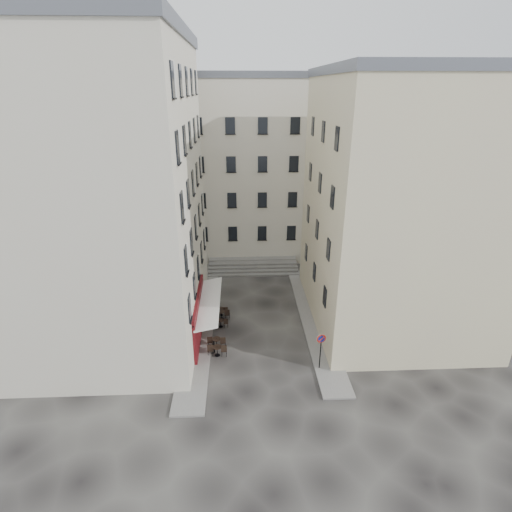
{
  "coord_description": "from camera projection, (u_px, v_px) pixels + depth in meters",
  "views": [
    {
      "loc": [
        -1.35,
        -24.38,
        17.29
      ],
      "look_at": [
        -0.07,
        4.0,
        5.22
      ],
      "focal_mm": 28.0,
      "sensor_mm": 36.0,
      "label": 1
    }
  ],
  "objects": [
    {
      "name": "bollard_far",
      "position": [
        218.0,
        298.0,
        34.42
      ],
      "size": [
        0.12,
        0.12,
        0.98
      ],
      "color": "black",
      "rests_on": "ground"
    },
    {
      "name": "no_parking_sign",
      "position": [
        321.0,
        345.0,
        25.75
      ],
      "size": [
        0.62,
        0.14,
        2.72
      ],
      "rotation": [
        0.0,
        0.0,
        0.15
      ],
      "color": "black",
      "rests_on": "ground"
    },
    {
      "name": "ground",
      "position": [
        259.0,
        343.0,
        29.24
      ],
      "size": [
        90.0,
        90.0,
        0.0
      ],
      "primitive_type": "plane",
      "color": "black",
      "rests_on": "ground"
    },
    {
      "name": "building_left",
      "position": [
        106.0,
        197.0,
        27.53
      ],
      "size": [
        12.2,
        16.2,
        20.6
      ],
      "color": "beige",
      "rests_on": "ground"
    },
    {
      "name": "pedestrian",
      "position": [
        217.0,
        312.0,
        31.73
      ],
      "size": [
        0.65,
        0.49,
        1.6
      ],
      "primitive_type": "imported",
      "rotation": [
        0.0,
        0.0,
        3.35
      ],
      "color": "black",
      "rests_on": "ground"
    },
    {
      "name": "bollard_mid",
      "position": [
        216.0,
        319.0,
        31.2
      ],
      "size": [
        0.12,
        0.12,
        0.98
      ],
      "color": "black",
      "rests_on": "ground"
    },
    {
      "name": "sidewalk_left",
      "position": [
        202.0,
        315.0,
        32.71
      ],
      "size": [
        2.0,
        22.0,
        0.12
      ],
      "primitive_type": "cube",
      "color": "slate",
      "rests_on": "ground"
    },
    {
      "name": "bistro_table_c",
      "position": [
        221.0,
        322.0,
        30.98
      ],
      "size": [
        1.17,
        0.55,
        0.82
      ],
      "color": "black",
      "rests_on": "ground"
    },
    {
      "name": "cafe_storefront",
      "position": [
        200.0,
        315.0,
        29.25
      ],
      "size": [
        1.74,
        7.3,
        3.5
      ],
      "color": "#42090E",
      "rests_on": "ground"
    },
    {
      "name": "bistro_table_d",
      "position": [
        221.0,
        314.0,
        32.02
      ],
      "size": [
        1.34,
        0.63,
        0.94
      ],
      "color": "black",
      "rests_on": "ground"
    },
    {
      "name": "bollard_near",
      "position": [
        214.0,
        346.0,
        27.98
      ],
      "size": [
        0.12,
        0.12,
        0.98
      ],
      "color": "black",
      "rests_on": "ground"
    },
    {
      "name": "sidewalk_right",
      "position": [
        313.0,
        319.0,
        32.16
      ],
      "size": [
        2.0,
        18.0,
        0.12
      ],
      "primitive_type": "cube",
      "color": "slate",
      "rests_on": "ground"
    },
    {
      "name": "bistro_table_e",
      "position": [
        221.0,
        311.0,
        32.58
      ],
      "size": [
        1.18,
        0.55,
        0.83
      ],
      "color": "black",
      "rests_on": "ground"
    },
    {
      "name": "building_back",
      "position": [
        241.0,
        167.0,
        43.03
      ],
      "size": [
        18.2,
        10.2,
        18.6
      ],
      "color": "beige",
      "rests_on": "ground"
    },
    {
      "name": "building_right",
      "position": [
        400.0,
        205.0,
        29.25
      ],
      "size": [
        12.2,
        14.2,
        18.6
      ],
      "color": "beige",
      "rests_on": "ground"
    },
    {
      "name": "bistro_table_a",
      "position": [
        217.0,
        350.0,
        27.65
      ],
      "size": [
        1.35,
        0.63,
        0.95
      ],
      "color": "black",
      "rests_on": "ground"
    },
    {
      "name": "stone_steps",
      "position": [
        253.0,
        267.0,
        40.64
      ],
      "size": [
        9.0,
        3.15,
        0.8
      ],
      "color": "#585553",
      "rests_on": "ground"
    },
    {
      "name": "bistro_table_b",
      "position": [
        217.0,
        342.0,
        28.55
      ],
      "size": [
        1.32,
        0.62,
        0.92
      ],
      "color": "black",
      "rests_on": "ground"
    }
  ]
}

